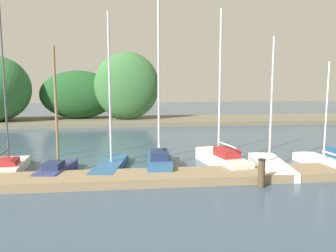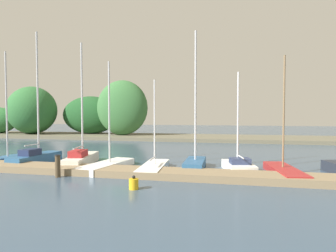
{
  "view_description": "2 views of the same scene",
  "coord_description": "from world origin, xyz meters",
  "px_view_note": "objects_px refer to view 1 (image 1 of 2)",
  "views": [
    {
      "loc": [
        -5.38,
        1.84,
        3.87
      ],
      "look_at": [
        -3.69,
        16.15,
        2.07
      ],
      "focal_mm": 33.9,
      "sensor_mm": 36.0,
      "label": 1
    },
    {
      "loc": [
        7.93,
        0.51,
        3.14
      ],
      "look_at": [
        4.78,
        15.0,
        2.52
      ],
      "focal_mm": 30.82,
      "sensor_mm": 36.0,
      "label": 2
    }
  ],
  "objects_px": {
    "sailboat_6": "(270,163)",
    "mooring_piling_1": "(261,173)",
    "sailboat_3": "(111,163)",
    "sailboat_4": "(159,158)",
    "sailboat_1": "(8,164)",
    "sailboat_5": "(220,157)",
    "sailboat_2": "(57,166)",
    "sailboat_7": "(325,163)"
  },
  "relations": [
    {
      "from": "sailboat_6",
      "to": "mooring_piling_1",
      "type": "distance_m",
      "value": 3.05
    },
    {
      "from": "sailboat_3",
      "to": "sailboat_4",
      "type": "bearing_deg",
      "value": -80.7
    },
    {
      "from": "sailboat_1",
      "to": "sailboat_6",
      "type": "xyz_separation_m",
      "value": [
        12.09,
        -0.93,
        -0.07
      ]
    },
    {
      "from": "sailboat_5",
      "to": "sailboat_2",
      "type": "bearing_deg",
      "value": 84.84
    },
    {
      "from": "sailboat_2",
      "to": "sailboat_5",
      "type": "distance_m",
      "value": 7.62
    },
    {
      "from": "sailboat_1",
      "to": "mooring_piling_1",
      "type": "distance_m",
      "value": 11.14
    },
    {
      "from": "sailboat_5",
      "to": "sailboat_3",
      "type": "bearing_deg",
      "value": 81.0
    },
    {
      "from": "sailboat_1",
      "to": "sailboat_4",
      "type": "relative_size",
      "value": 0.95
    },
    {
      "from": "sailboat_1",
      "to": "sailboat_4",
      "type": "height_order",
      "value": "sailboat_4"
    },
    {
      "from": "sailboat_4",
      "to": "sailboat_1",
      "type": "bearing_deg",
      "value": 92.07
    },
    {
      "from": "sailboat_3",
      "to": "sailboat_5",
      "type": "relative_size",
      "value": 0.96
    },
    {
      "from": "sailboat_2",
      "to": "sailboat_7",
      "type": "distance_m",
      "value": 12.47
    },
    {
      "from": "sailboat_7",
      "to": "mooring_piling_1",
      "type": "bearing_deg",
      "value": 116.83
    },
    {
      "from": "sailboat_3",
      "to": "sailboat_1",
      "type": "bearing_deg",
      "value": 96.04
    },
    {
      "from": "sailboat_4",
      "to": "mooring_piling_1",
      "type": "relative_size",
      "value": 7.5
    },
    {
      "from": "sailboat_3",
      "to": "sailboat_5",
      "type": "height_order",
      "value": "sailboat_5"
    },
    {
      "from": "sailboat_1",
      "to": "sailboat_4",
      "type": "xyz_separation_m",
      "value": [
        6.9,
        -0.23,
        0.16
      ]
    },
    {
      "from": "sailboat_4",
      "to": "sailboat_7",
      "type": "distance_m",
      "value": 7.97
    },
    {
      "from": "sailboat_1",
      "to": "sailboat_3",
      "type": "relative_size",
      "value": 1.1
    },
    {
      "from": "sailboat_3",
      "to": "sailboat_2",
      "type": "bearing_deg",
      "value": 113.29
    },
    {
      "from": "sailboat_4",
      "to": "mooring_piling_1",
      "type": "xyz_separation_m",
      "value": [
        3.66,
        -3.32,
        0.07
      ]
    },
    {
      "from": "sailboat_6",
      "to": "sailboat_2",
      "type": "bearing_deg",
      "value": 99.32
    },
    {
      "from": "sailboat_2",
      "to": "sailboat_3",
      "type": "relative_size",
      "value": 0.78
    },
    {
      "from": "sailboat_1",
      "to": "sailboat_3",
      "type": "xyz_separation_m",
      "value": [
        4.64,
        -0.24,
        0.01
      ]
    },
    {
      "from": "sailboat_4",
      "to": "mooring_piling_1",
      "type": "bearing_deg",
      "value": -128.26
    },
    {
      "from": "sailboat_2",
      "to": "sailboat_3",
      "type": "bearing_deg",
      "value": -66.75
    },
    {
      "from": "sailboat_1",
      "to": "sailboat_6",
      "type": "relative_size",
      "value": 1.29
    },
    {
      "from": "sailboat_5",
      "to": "sailboat_6",
      "type": "xyz_separation_m",
      "value": [
        2.16,
        -0.86,
        -0.18
      ]
    },
    {
      "from": "sailboat_1",
      "to": "sailboat_7",
      "type": "height_order",
      "value": "sailboat_1"
    },
    {
      "from": "sailboat_7",
      "to": "mooring_piling_1",
      "type": "height_order",
      "value": "sailboat_7"
    },
    {
      "from": "sailboat_3",
      "to": "sailboat_4",
      "type": "distance_m",
      "value": 2.27
    },
    {
      "from": "sailboat_1",
      "to": "sailboat_6",
      "type": "height_order",
      "value": "sailboat_1"
    },
    {
      "from": "mooring_piling_1",
      "to": "sailboat_6",
      "type": "bearing_deg",
      "value": 59.64
    },
    {
      "from": "mooring_piling_1",
      "to": "sailboat_2",
      "type": "bearing_deg",
      "value": 161.59
    },
    {
      "from": "sailboat_2",
      "to": "mooring_piling_1",
      "type": "xyz_separation_m",
      "value": [
        8.2,
        -2.73,
        0.18
      ]
    },
    {
      "from": "sailboat_1",
      "to": "sailboat_5",
      "type": "relative_size",
      "value": 1.05
    },
    {
      "from": "sailboat_2",
      "to": "sailboat_5",
      "type": "bearing_deg",
      "value": -75.38
    },
    {
      "from": "sailboat_1",
      "to": "sailboat_3",
      "type": "distance_m",
      "value": 4.64
    },
    {
      "from": "sailboat_4",
      "to": "sailboat_6",
      "type": "relative_size",
      "value": 1.36
    },
    {
      "from": "mooring_piling_1",
      "to": "sailboat_7",
      "type": "bearing_deg",
      "value": 30.68
    },
    {
      "from": "sailboat_2",
      "to": "sailboat_5",
      "type": "relative_size",
      "value": 0.74
    },
    {
      "from": "sailboat_1",
      "to": "sailboat_5",
      "type": "distance_m",
      "value": 9.93
    }
  ]
}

